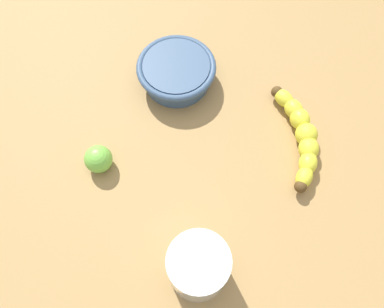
{
  "coord_description": "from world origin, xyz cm",
  "views": [
    {
      "loc": [
        25.22,
        -16.98,
        64.75
      ],
      "look_at": [
        -0.56,
        -6.81,
        5.0
      ],
      "focal_mm": 37.52,
      "sensor_mm": 36.0,
      "label": 1
    }
  ],
  "objects": [
    {
      "name": "lime_fruit",
      "position": [
        -5.18,
        -21.37,
        5.31
      ],
      "size": [
        4.61,
        4.61,
        4.61
      ],
      "primitive_type": "sphere",
      "color": "#75C142",
      "rests_on": "wooden_tabletop"
    },
    {
      "name": "wooden_tabletop",
      "position": [
        0.0,
        0.0,
        1.5
      ],
      "size": [
        120.0,
        120.0,
        3.0
      ],
      "primitive_type": "cube",
      "color": "#A57E48",
      "rests_on": "ground"
    },
    {
      "name": "ceramic_bowl",
      "position": [
        -16.38,
        -3.55,
        5.83
      ],
      "size": [
        14.18,
        14.18,
        4.73
      ],
      "color": "#3D5675",
      "rests_on": "wooden_tabletop"
    },
    {
      "name": "smoothie_glass",
      "position": [
        16.98,
        -12.78,
        7.33
      ],
      "size": [
        8.69,
        8.69,
        9.1
      ],
      "color": "silver",
      "rests_on": "wooden_tabletop"
    },
    {
      "name": "banana",
      "position": [
        2.86,
        11.59,
        4.87
      ],
      "size": [
        19.55,
        8.65,
        3.73
      ],
      "rotation": [
        0.0,
        0.0,
        2.89
      ],
      "color": "yellow",
      "rests_on": "wooden_tabletop"
    }
  ]
}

